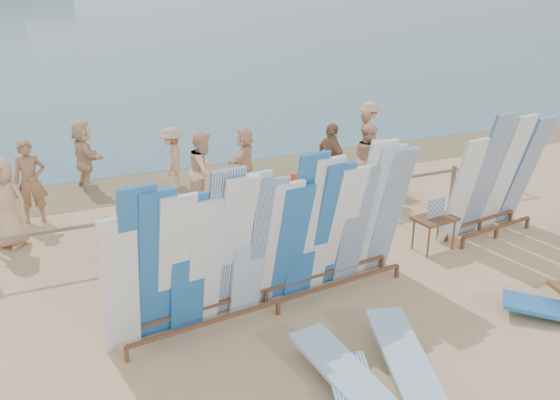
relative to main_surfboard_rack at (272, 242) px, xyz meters
name	(u,v)px	position (x,y,z in m)	size (l,w,h in m)	color
ground	(373,293)	(1.78, -0.23, -1.20)	(160.00, 160.00, 0.00)	tan
wet_sand_strip	(236,172)	(1.78, 6.97, -1.20)	(40.00, 2.60, 0.01)	olive
fence	(300,201)	(1.78, 2.77, -0.57)	(12.08, 0.08, 0.90)	#7A6C5C
main_surfboard_rack	(272,242)	(0.00, 0.00, 0.00)	(5.34, 1.30, 2.66)	brown
side_surfboard_rack	(495,179)	(5.29, 0.93, 0.02)	(2.45, 1.00, 2.70)	brown
vendor_table	(434,232)	(3.78, 0.81, -0.84)	(0.89, 0.68, 1.08)	brown
flat_board_b	(412,387)	(0.96, -2.56, -1.20)	(0.56, 2.70, 0.07)	#89B8DC
beach_chair_left	(334,200)	(2.95, 3.43, -0.96)	(0.65, 0.66, 0.81)	red
beach_chair_right	(296,205)	(1.98, 3.41, -0.93)	(0.58, 0.61, 0.91)	red
stroller	(384,174)	(4.69, 4.04, -0.75)	(0.77, 0.94, 1.12)	red
beachgoer_8	(368,159)	(4.22, 4.07, -0.31)	(0.86, 0.41, 1.77)	beige
beachgoer_6	(377,172)	(4.05, 3.37, -0.40)	(0.78, 0.37, 1.61)	tan
beachgoer_9	(369,132)	(5.63, 6.39, -0.32)	(1.13, 0.47, 1.75)	tan
beachgoer_1	(30,182)	(-3.42, 5.38, -0.27)	(0.68, 0.37, 1.86)	#8C6042
beachgoer_5	(245,158)	(1.60, 5.70, -0.42)	(1.44, 0.47, 1.56)	beige
beachgoer_11	(84,154)	(-2.12, 7.26, -0.32)	(1.62, 0.52, 1.75)	beige
beachgoer_4	(331,160)	(3.31, 4.28, -0.29)	(1.07, 0.46, 1.82)	#8C6042
beachgoer_7	(366,141)	(5.10, 5.65, -0.35)	(0.62, 0.34, 1.69)	#8C6042
beachgoer_0	(4,202)	(-3.93, 4.28, -0.27)	(0.91, 0.43, 1.86)	tan
beachgoer_3	(172,159)	(-0.11, 6.26, -0.40)	(1.04, 0.43, 1.61)	tan
beachgoer_2	(204,171)	(0.24, 4.66, -0.27)	(0.90, 0.43, 1.85)	beige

